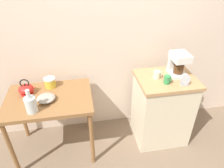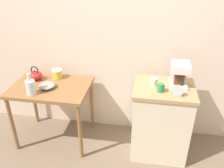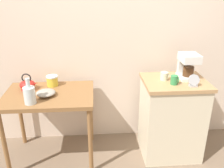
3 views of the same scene
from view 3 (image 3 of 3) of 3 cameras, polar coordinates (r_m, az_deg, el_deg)
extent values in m
plane|color=#7A6651|center=(2.85, -0.05, -16.46)|extent=(8.00, 8.00, 0.00)
cube|color=beige|center=(2.71, 1.37, 14.21)|extent=(4.40, 0.10, 2.80)
cube|color=olive|center=(2.52, -14.76, -2.60)|extent=(0.90, 0.64, 0.04)
cylinder|color=olive|center=(2.59, -24.11, -13.23)|extent=(0.04, 0.04, 0.74)
cylinder|color=olive|center=(2.43, -5.15, -13.53)|extent=(0.04, 0.04, 0.74)
cylinder|color=olive|center=(3.03, -20.83, -7.13)|extent=(0.04, 0.04, 0.74)
cylinder|color=olive|center=(2.90, -5.05, -6.99)|extent=(0.04, 0.04, 0.74)
cube|color=beige|center=(2.74, 13.80, -8.12)|extent=(0.62, 0.50, 0.85)
cube|color=tan|center=(2.55, 14.72, 0.47)|extent=(0.65, 0.53, 0.04)
cylinder|color=#9E998C|center=(2.46, -15.34, -2.65)|extent=(0.08, 0.08, 0.01)
ellipsoid|color=#9E998C|center=(2.45, -15.41, -2.02)|extent=(0.19, 0.19, 0.05)
cylinder|color=red|center=(2.66, -19.32, -1.15)|extent=(0.13, 0.13, 0.01)
ellipsoid|color=red|center=(2.64, -19.46, -0.13)|extent=(0.15, 0.15, 0.09)
cone|color=red|center=(2.62, -17.93, 0.01)|extent=(0.08, 0.03, 0.06)
sphere|color=black|center=(2.62, -19.62, 1.01)|extent=(0.02, 0.02, 0.02)
torus|color=black|center=(2.62, -19.67, 1.36)|extent=(0.10, 0.01, 0.10)
cylinder|color=silver|center=(2.32, -18.96, -2.58)|extent=(0.11, 0.11, 0.16)
cylinder|color=silver|center=(2.28, -19.35, 0.24)|extent=(0.04, 0.04, 0.09)
cylinder|color=gold|center=(2.67, -13.97, 0.61)|extent=(0.12, 0.12, 0.10)
cylinder|color=white|center=(2.65, -14.08, 1.73)|extent=(0.12, 0.12, 0.01)
cube|color=white|center=(2.63, 17.39, 1.65)|extent=(0.18, 0.22, 0.03)
cube|color=white|center=(2.67, 17.05, 4.61)|extent=(0.16, 0.05, 0.26)
cube|color=white|center=(2.57, 17.92, 5.92)|extent=(0.18, 0.22, 0.08)
cylinder|color=#4C2D19|center=(2.60, 17.63, 2.90)|extent=(0.11, 0.11, 0.10)
cylinder|color=beige|center=(2.51, 12.25, 1.83)|extent=(0.08, 0.08, 0.08)
torus|color=beige|center=(2.52, 13.14, 1.85)|extent=(0.01, 0.06, 0.06)
cylinder|color=#338C4C|center=(2.42, 14.52, 0.93)|extent=(0.07, 0.07, 0.09)
torus|color=#338C4C|center=(2.43, 15.34, 0.95)|extent=(0.01, 0.06, 0.06)
cube|color=#B2B5BA|center=(2.44, 18.66, -0.35)|extent=(0.08, 0.05, 0.02)
cylinder|color=#B2B5BA|center=(2.42, 18.83, 0.91)|extent=(0.11, 0.05, 0.11)
cylinder|color=black|center=(2.42, 18.85, 0.89)|extent=(0.09, 0.04, 0.09)
camera|label=1|loc=(0.51, -27.77, 50.68)|focal=32.82mm
camera|label=2|loc=(0.70, 97.90, 25.59)|focal=37.90mm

